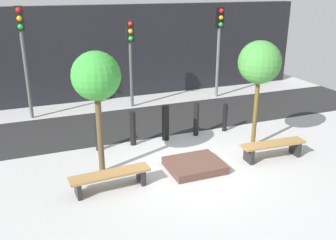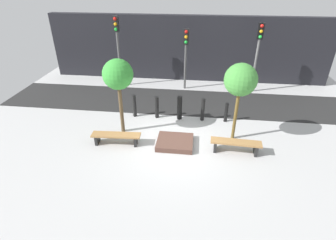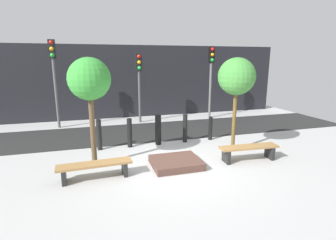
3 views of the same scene
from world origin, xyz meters
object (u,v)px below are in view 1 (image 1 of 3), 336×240
Objects in this scene: bench_left at (110,177)px; traffic_light_mid_west at (130,48)px; bench_right at (273,147)px; bollard_far_right at (225,118)px; tree_behind_left_bench at (96,78)px; bollard_left at (133,129)px; planter_bed at (195,165)px; bollard_right at (196,119)px; tree_behind_right_bench at (260,63)px; traffic_light_west at (23,43)px; traffic_light_mid_east at (219,36)px; bollard_far_left at (98,133)px; bollard_center at (166,123)px.

traffic_light_mid_west reaches higher than bench_left.
bench_right is 2.27m from bollard_far_right.
bollard_left is (1.21, 1.34, -1.92)m from tree_behind_left_bench.
bench_right is at bearing -5.13° from planter_bed.
bollard_right is 4.09m from traffic_light_mid_west.
traffic_light_west is at bearing 140.31° from tree_behind_right_bench.
bollard_left is 6.22m from traffic_light_mid_east.
bollard_far_left is at bearing 180.00° from bollard_left.
tree_behind_right_bench is at bearing -30.98° from bollard_center.
bollard_far_left reaches higher than bollard_right.
tree_behind_left_bench is 4.00m from bollard_right.
bench_right is 0.51× the size of traffic_light_mid_east.
bollard_right is (2.04, 0.00, 0.01)m from bollard_left.
tree_behind_left_bench is at bearing -98.16° from bollard_far_left.
bollard_far_left is at bearing -119.75° from traffic_light_mid_west.
traffic_light_west reaches higher than bollard_right.
bench_left is 6.43m from traffic_light_west.
traffic_light_mid_west is (3.68, -0.00, -0.36)m from traffic_light_west.
traffic_light_mid_east is at bearing 0.01° from traffic_light_mid_west.
tree_behind_left_bench is 0.80× the size of traffic_light_west.
traffic_light_west reaches higher than traffic_light_mid_west.
bollard_left is at bearing -105.95° from traffic_light_mid_west.
traffic_light_west is at bearing 138.59° from bench_right.
traffic_light_mid_east is (1.45, 4.90, 0.06)m from tree_behind_right_bench.
bench_left is at bearing -90.00° from tree_behind_left_bench.
bench_left is 0.58× the size of traffic_light_mid_west.
bench_left is 3.96m from bollard_right.
planter_bed is 3.30m from tree_behind_left_bench.
bollard_center reaches higher than bench_left.
bollard_left reaches higher than bench_left.
tree_behind_right_bench reaches higher than bollard_far_left.
bollard_right reaches higher than bench_left.
bollard_right is at bearing 63.71° from planter_bed.
bollard_far_left is 1.03× the size of bollard_left.
traffic_light_mid_west is (-2.04, 3.56, 1.82)m from bollard_far_right.
bollard_far_right reaches higher than bench_left.
bollard_far_left is at bearing -148.05° from traffic_light_mid_east.
bollard_far_left is (-4.27, 1.34, -1.91)m from tree_behind_right_bench.
traffic_light_mid_west is at bearing 119.75° from bollard_far_right.
planter_bed is 2.92m from bollard_far_right.
planter_bed is at bearing -123.19° from traffic_light_mid_east.
tree_behind_right_bench is at bearing -81.84° from bollard_far_right.
bollard_left is 0.28× the size of traffic_light_mid_east.
bollard_far_left is (-2.04, 2.06, 0.42)m from planter_bed.
planter_bed is at bearing -116.29° from bollard_right.
bench_right reaches higher than bench_left.
tree_behind_right_bench is (0.00, 0.92, 2.10)m from bench_right.
tree_behind_right_bench reaches higher than bollard_right.
bollard_center is 5.48m from traffic_light_mid_east.
bollard_far_right is (2.04, 0.00, -0.10)m from bollard_center.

